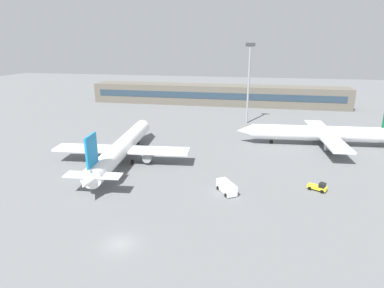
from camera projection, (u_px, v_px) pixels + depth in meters
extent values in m
plane|color=slate|center=(182.00, 154.00, 84.22)|extent=(400.00, 400.00, 0.00)
cube|color=#5B564C|center=(217.00, 95.00, 150.78)|extent=(117.06, 12.00, 9.00)
cube|color=#263847|center=(215.00, 96.00, 144.98)|extent=(111.21, 0.16, 2.80)
cylinder|color=white|center=(123.00, 147.00, 78.70)|extent=(7.78, 39.40, 4.14)
cone|color=white|center=(144.00, 125.00, 99.06)|extent=(4.34, 4.90, 3.93)
cone|color=white|center=(87.00, 183.00, 58.55)|extent=(3.27, 4.39, 2.90)
cube|color=#197FBF|center=(91.00, 151.00, 60.15)|extent=(0.84, 4.80, 5.99)
cube|color=silver|center=(93.00, 175.00, 61.29)|extent=(11.12, 4.05, 0.26)
cube|color=silver|center=(121.00, 149.00, 77.77)|extent=(33.00, 8.25, 0.54)
cylinder|color=gray|center=(148.00, 156.00, 77.59)|extent=(2.49, 3.67, 2.18)
cylinder|color=gray|center=(96.00, 155.00, 78.87)|extent=(2.49, 3.67, 2.18)
cylinder|color=black|center=(138.00, 142.00, 92.63)|extent=(0.54, 1.12, 1.09)
cylinder|color=black|center=(132.00, 162.00, 77.28)|extent=(0.54, 1.12, 1.09)
cylinder|color=black|center=(109.00, 161.00, 77.83)|extent=(0.54, 1.12, 1.09)
cylinder|color=white|center=(322.00, 133.00, 90.51)|extent=(39.15, 7.14, 4.11)
cone|color=white|center=(245.00, 131.00, 92.92)|extent=(4.81, 4.25, 3.91)
cube|color=silver|center=(326.00, 134.00, 90.49)|extent=(7.71, 32.76, 0.54)
cylinder|color=gray|center=(319.00, 134.00, 97.09)|extent=(3.62, 2.43, 2.16)
cylinder|color=gray|center=(332.00, 147.00, 84.80)|extent=(3.62, 2.43, 2.16)
cylinder|color=black|center=(271.00, 142.00, 92.96)|extent=(1.11, 0.52, 1.08)
cylinder|color=black|center=(326.00, 141.00, 93.84)|extent=(1.11, 0.52, 1.08)
cylinder|color=black|center=(331.00, 147.00, 88.51)|extent=(1.11, 0.52, 1.08)
cube|color=yellow|center=(317.00, 187.00, 63.59)|extent=(3.89, 2.95, 0.60)
cube|color=black|center=(322.00, 185.00, 62.87)|extent=(1.61, 1.74, 0.90)
cylinder|color=black|center=(322.00, 192.00, 62.40)|extent=(0.74, 0.54, 0.70)
cylinder|color=black|center=(324.00, 189.00, 63.57)|extent=(0.74, 0.54, 0.70)
cylinder|color=black|center=(310.00, 188.00, 63.80)|extent=(0.74, 0.54, 0.70)
cylinder|color=black|center=(312.00, 186.00, 64.97)|extent=(0.74, 0.54, 0.70)
cube|color=white|center=(227.00, 187.00, 62.52)|extent=(4.49, 5.46, 1.90)
cube|color=#1E2633|center=(232.00, 189.00, 60.60)|extent=(1.69, 1.16, 0.70)
cylinder|color=black|center=(226.00, 195.00, 60.88)|extent=(0.65, 0.79, 0.76)
cylinder|color=black|center=(235.00, 193.00, 61.59)|extent=(0.65, 0.79, 0.76)
cylinder|color=black|center=(218.00, 188.00, 63.90)|extent=(0.65, 0.79, 0.76)
cylinder|color=black|center=(227.00, 186.00, 64.61)|extent=(0.65, 0.79, 0.76)
cylinder|color=gray|center=(248.00, 86.00, 112.95)|extent=(0.70, 0.70, 26.53)
cube|color=#333338|center=(251.00, 45.00, 108.78)|extent=(3.20, 0.80, 1.20)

